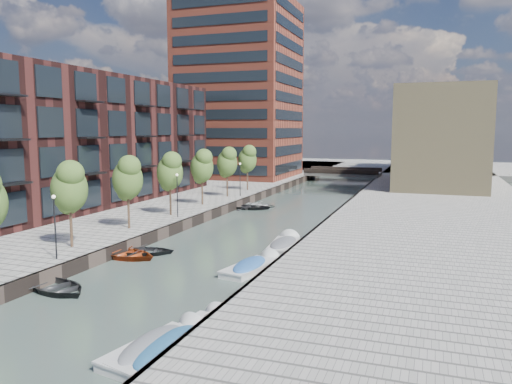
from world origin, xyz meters
The scene contains 31 objects.
water centered at (0.00, 40.00, 0.00)m, with size 300.00×300.00×0.00m, color #38473F.
quay_left centered at (-36.00, 40.00, 0.50)m, with size 60.00×140.00×1.00m, color gray.
quay_right centered at (16.00, 40.00, 0.50)m, with size 20.00×140.00×1.00m, color gray.
quay_wall_left centered at (-6.10, 40.00, 0.50)m, with size 0.25×140.00×1.00m, color #332823.
quay_wall_right centered at (6.10, 40.00, 0.50)m, with size 0.25×140.00×1.00m, color #332823.
far_closure centered at (0.00, 100.00, 0.50)m, with size 80.00×40.00×1.00m, color gray.
apartment_block centered at (-20.00, 30.00, 8.00)m, with size 8.00×38.00×14.00m, color black.
tower centered at (-17.00, 65.00, 16.00)m, with size 18.00×18.00×30.00m, color brown.
tan_block_near centered at (16.00, 62.00, 8.00)m, with size 12.00×25.00×14.00m, color #918058.
tan_block_far centered at (16.00, 88.00, 9.00)m, with size 12.00×20.00×16.00m, color #918058.
bridge centered at (0.00, 72.00, 1.39)m, with size 13.00×6.00×1.30m.
tree_1 centered at (-8.50, 11.00, 5.31)m, with size 2.50×2.50×5.95m.
tree_2 centered at (-8.50, 18.00, 5.31)m, with size 2.50×2.50×5.95m.
tree_3 centered at (-8.50, 25.00, 5.31)m, with size 2.50×2.50×5.95m.
tree_4 centered at (-8.50, 32.00, 5.31)m, with size 2.50×2.50×5.95m.
tree_5 centered at (-8.50, 39.00, 5.31)m, with size 2.50×2.50×5.95m.
tree_6 centered at (-8.50, 46.00, 5.31)m, with size 2.50×2.50×5.95m.
lamp_0 centered at (-7.20, 8.00, 3.51)m, with size 0.24×0.24×4.12m.
lamp_1 centered at (-7.20, 24.00, 3.51)m, with size 0.24×0.24×4.12m.
lamp_2 centered at (-7.20, 40.00, 3.51)m, with size 0.24×0.24×4.12m.
sloop_0 centered at (-4.69, 14.34, 0.00)m, with size 3.08×4.32×0.89m, color black.
sloop_1 centered at (-4.78, 5.18, 0.00)m, with size 3.34×4.68×0.97m, color black.
sloop_2 centered at (-5.40, 12.96, 0.00)m, with size 3.51×4.92×1.02m, color maroon.
sloop_3 centered at (-4.16, 38.57, 0.00)m, with size 3.00×4.21×0.87m, color #B2B2B0.
sloop_4 centered at (-4.48, 36.66, 0.00)m, with size 3.24×4.54×0.94m, color black.
motorboat_0 centered at (5.55, 0.49, 0.22)m, with size 3.30×5.70×1.80m.
motorboat_1 centered at (4.71, 0.47, 0.21)m, with size 2.69×5.30×1.68m.
motorboat_2 centered at (5.39, 2.67, 0.09)m, with size 2.11×4.80×1.55m.
motorboat_3 centered at (4.30, 13.18, 0.21)m, with size 2.75×5.42×1.73m.
motorboat_4 centered at (4.47, 19.87, 0.22)m, with size 2.37×5.51×1.78m.
car centered at (10.97, 66.64, 1.66)m, with size 1.55×3.85×1.31m, color silver.
Camera 1 is at (15.24, -16.93, 9.22)m, focal length 35.00 mm.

